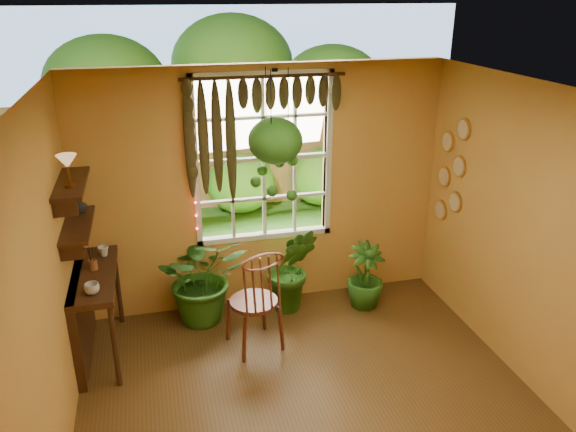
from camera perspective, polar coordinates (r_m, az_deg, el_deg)
name	(u,v)px	position (r m, az deg, el deg)	size (l,w,h in m)	color
ceiling	(334,105)	(3.68, 4.72, 11.22)	(4.50, 4.50, 0.00)	white
wall_back	(264,190)	(6.14, -2.41, 2.62)	(4.00, 4.00, 0.00)	gold
wall_left	(36,327)	(4.06, -24.23, -10.21)	(4.50, 4.50, 0.00)	gold
wall_right	(562,259)	(5.09, 26.11, -3.95)	(4.50, 4.50, 0.00)	gold
window	(263,159)	(6.06, -2.53, 5.84)	(1.52, 0.10, 1.86)	white
valance_vine	(257,108)	(5.79, -3.20, 10.94)	(1.70, 0.12, 1.10)	#391D0F
string_lights	(193,162)	(5.86, -9.67, 5.48)	(0.03, 0.03, 1.54)	#FF2633
wall_plates	(451,172)	(6.36, 16.24, 4.34)	(0.04, 0.32, 1.10)	#F2E8C6
counter_ledge	(86,306)	(5.81, -19.82, -8.63)	(0.40, 1.20, 0.90)	#391D0F
shelf_lower	(78,225)	(5.44, -20.60, -0.86)	(0.25, 0.90, 0.04)	#391D0F
shelf_upper	(71,183)	(5.31, -21.17, 3.12)	(0.25, 0.90, 0.04)	#391D0F
backyard	(225,112)	(10.60, -6.42, 10.42)	(14.00, 10.00, 12.00)	#235418
windsor_chair	(256,315)	(5.69, -3.31, -9.99)	(0.59, 0.61, 1.29)	#652F16
potted_plant_left	(203,277)	(6.13, -8.61, -6.14)	(0.93, 0.81, 1.04)	#175015
potted_plant_mid	(292,269)	(6.26, 0.39, -5.38)	(0.56, 0.45, 1.01)	#175015
potted_plant_right	(365,276)	(6.44, 7.84, -6.05)	(0.42, 0.42, 0.76)	#175015
hanging_basket	(275,147)	(5.65, -1.29, 7.04)	(0.55, 0.55, 1.32)	black
cup_a	(92,289)	(5.25, -19.30, -6.98)	(0.13, 0.13, 0.10)	silver
cup_b	(103,251)	(5.93, -18.24, -3.41)	(0.11, 0.11, 0.10)	beige
brush_jar	(92,258)	(5.65, -19.26, -4.10)	(0.08, 0.08, 0.30)	brown
shelf_vase	(79,205)	(5.67, -20.43, 1.03)	(0.14, 0.14, 0.15)	#B2AD99
tiffany_lamp	(67,163)	(5.09, -21.52, 4.99)	(0.17, 0.17, 0.29)	brown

